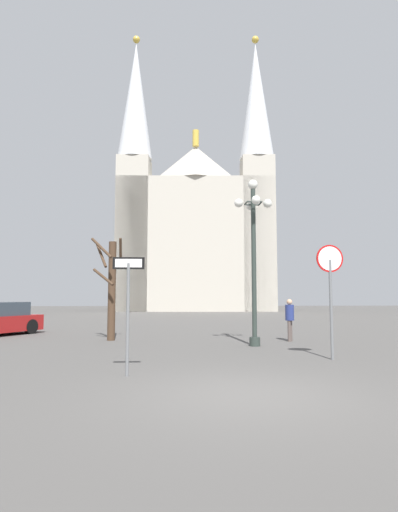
{
  "coord_description": "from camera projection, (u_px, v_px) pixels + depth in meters",
  "views": [
    {
      "loc": [
        -1.23,
        -7.32,
        1.7
      ],
      "look_at": [
        0.34,
        20.65,
        4.32
      ],
      "focal_mm": 29.5,
      "sensor_mm": 36.0,
      "label": 1
    }
  ],
  "objects": [
    {
      "name": "street_lamp",
      "position": [
        254.0,
        244.0,
        14.39
      ],
      "size": [
        1.3,
        1.3,
        5.69
      ],
      "color": "#2D3833",
      "rests_on": "ground"
    },
    {
      "name": "cathedral",
      "position": [
        196.0,
        229.0,
        48.28
      ],
      "size": [
        17.56,
        11.73,
        30.92
      ],
      "color": "#BCB5A5",
      "rests_on": "ground"
    },
    {
      "name": "one_way_arrow_sign",
      "position": [
        128.0,
        300.0,
        8.99
      ],
      "size": [
        0.68,
        0.07,
        2.52
      ],
      "color": "slate",
      "rests_on": "ground"
    },
    {
      "name": "ground_plane",
      "position": [
        247.0,
        395.0,
        7.19
      ],
      "size": [
        120.0,
        120.0,
        0.0
      ],
      "primitive_type": "plane",
      "color": "#514F4C"
    },
    {
      "name": "pedestrian_walking",
      "position": [
        290.0,
        316.0,
        15.59
      ],
      "size": [
        0.32,
        0.32,
        1.55
      ],
      "color": "#594C47",
      "rests_on": "ground"
    },
    {
      "name": "bare_tree",
      "position": [
        111.0,
        286.0,
        15.99
      ],
      "size": [
        1.21,
        1.2,
        3.89
      ],
      "color": "#473323",
      "rests_on": "ground"
    },
    {
      "name": "stop_sign",
      "position": [
        330.0,
        279.0,
        11.31
      ],
      "size": [
        0.75,
        0.08,
        3.06
      ],
      "color": "slate",
      "rests_on": "ground"
    }
  ]
}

